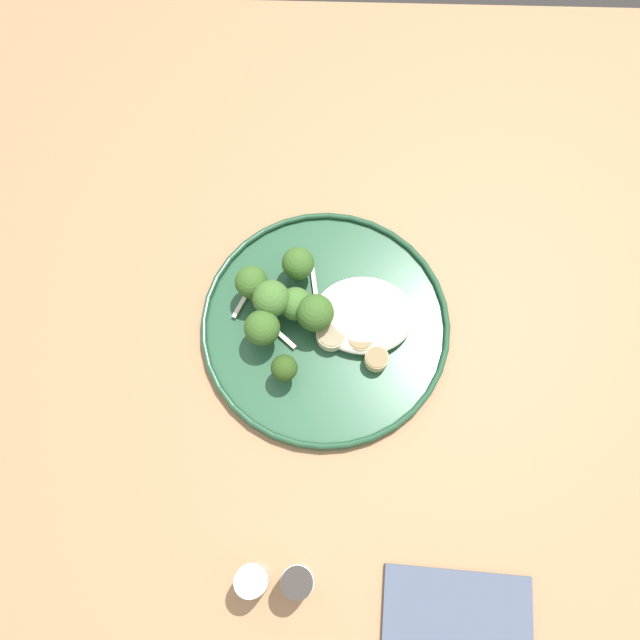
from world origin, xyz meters
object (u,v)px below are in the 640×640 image
Objects in this scene: seared_scallop_center_golden at (364,318)px; broccoli_floret_front_edge at (268,299)px; seared_scallop_tiny_bay at (373,359)px; salt_shaker at (250,580)px; broccoli_floret_small_sprig at (259,328)px; seared_scallop_on_noodles at (328,335)px; seared_scallop_right_edge at (357,338)px; broccoli_floret_beside_noodles at (295,264)px; broccoli_floret_near_rim at (312,317)px; broccoli_floret_left_leaning at (281,369)px; pepper_shaker at (294,581)px; dinner_plate at (320,323)px; broccoli_floret_tall_stalk at (292,304)px; broccoli_floret_split_head at (248,283)px; folded_napkin at (454,618)px.

broccoli_floret_front_edge reaches higher than seared_scallop_center_golden.
salt_shaker reaches higher than seared_scallop_tiny_bay.
broccoli_floret_small_sprig reaches higher than seared_scallop_tiny_bay.
seared_scallop_on_noodles is 0.60× the size of broccoli_floret_small_sprig.
seared_scallop_on_noodles is at bearing -24.46° from broccoli_floret_front_edge.
broccoli_floret_beside_noodles is at bearing 132.19° from seared_scallop_right_edge.
broccoli_floret_front_edge reaches higher than broccoli_floret_near_rim.
broccoli_floret_left_leaning is (-0.08, -0.04, 0.02)m from seared_scallop_right_edge.
broccoli_floret_front_edge is 0.29m from salt_shaker.
seared_scallop_center_golden is (0.04, 0.02, -0.00)m from seared_scallop_on_noodles.
pepper_shaker is (-0.01, -0.27, -0.01)m from broccoli_floret_near_rim.
broccoli_floret_tall_stalk reaches higher than dinner_plate.
dinner_plate is at bearing 32.35° from broccoli_floret_near_rim.
seared_scallop_tiny_bay is at bearing -31.76° from broccoli_floret_tall_stalk.
broccoli_floret_left_leaning is 0.21m from salt_shaker.
seared_scallop_right_edge and seared_scallop_on_noodles have the same top height.
broccoli_floret_tall_stalk reaches higher than seared_scallop_right_edge.
broccoli_floret_front_edge reaches higher than pepper_shaker.
seared_scallop_tiny_bay is at bearing -28.70° from broccoli_floret_split_head.
salt_shaker reaches higher than broccoli_floret_tall_stalk.
broccoli_floret_front_edge is (-0.07, 0.03, 0.03)m from seared_scallop_on_noodles.
broccoli_floret_left_leaning is at bearing -169.76° from seared_scallop_tiny_bay.
broccoli_floret_split_head reaches higher than salt_shaker.
seared_scallop_center_golden is 0.43× the size of broccoli_floret_small_sprig.
broccoli_floret_small_sprig is at bearing -74.07° from broccoli_floret_split_head.
broccoli_floret_beside_noodles is 0.12m from broccoli_floret_left_leaning.
broccoli_floret_left_leaning is at bearing -96.71° from broccoli_floret_tall_stalk.
seared_scallop_right_edge is 0.97× the size of seared_scallop_on_noodles.
broccoli_floret_near_rim reaches higher than seared_scallop_on_noodles.
pepper_shaker is (0.02, -0.21, -0.01)m from broccoli_floret_left_leaning.
seared_scallop_right_edge is at bearing -23.48° from broccoli_floret_tall_stalk.
broccoli_floret_beside_noodles reaches higher than dinner_plate.
dinner_plate is 0.34m from folded_napkin.
dinner_plate is 0.28m from pepper_shaker.
broccoli_floret_tall_stalk is (-0.03, 0.01, 0.03)m from dinner_plate.
broccoli_floret_near_rim is 1.20× the size of broccoli_floret_tall_stalk.
broccoli_floret_near_rim is 0.88× the size of salt_shaker.
seared_scallop_right_edge is 0.11m from broccoli_floret_front_edge.
pepper_shaker is (0.05, -0.26, -0.01)m from broccoli_floret_small_sprig.
broccoli_floret_small_sprig is at bearing -137.20° from broccoli_floret_tall_stalk.
broccoli_floret_left_leaning is (-0.03, -0.06, -0.01)m from broccoli_floret_near_rim.
folded_napkin is (0.17, -0.32, -0.03)m from broccoli_floret_tall_stalk.
broccoli_floret_left_leaning is at bearing -122.43° from dinner_plate.
seared_scallop_center_golden is at bearing 8.70° from broccoli_floret_near_rim.
broccoli_floret_beside_noodles is 0.05m from broccoli_floret_tall_stalk.
broccoli_floret_left_leaning is at bearing -143.64° from seared_scallop_center_golden.
seared_scallop_center_golden is 0.12m from broccoli_floret_small_sprig.
salt_shaker is 1.00× the size of pepper_shaker.
seared_scallop_right_edge is 1.26× the size of seared_scallop_tiny_bay.
dinner_plate is 0.08m from broccoli_floret_left_leaning.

